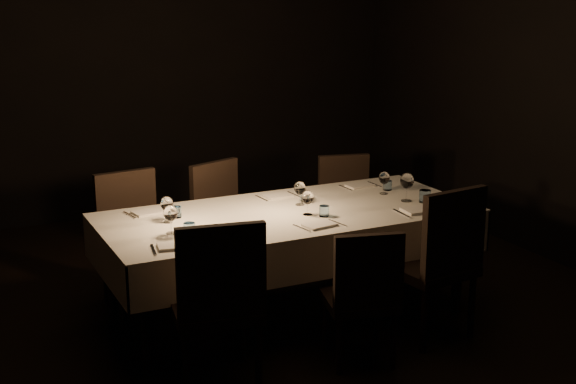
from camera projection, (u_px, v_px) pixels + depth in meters
name	position (u px, v px, depth m)	size (l,w,h in m)	color
room	(288.00, 103.00, 5.21)	(5.01, 6.01, 3.01)	black
dining_table	(288.00, 222.00, 5.42)	(2.52, 1.12, 0.76)	black
chair_near_left	(218.00, 298.00, 4.47)	(0.56, 0.56, 1.02)	black
place_setting_near_left	(177.00, 227.00, 4.84)	(0.34, 0.40, 0.18)	silver
chair_near_center	(363.00, 291.00, 4.77)	(0.51, 0.51, 0.87)	black
place_setting_near_center	(315.00, 209.00, 5.23)	(0.31, 0.39, 0.17)	silver
chair_near_right	(438.00, 257.00, 5.12)	(0.55, 0.55, 1.03)	black
place_setting_near_right	(415.00, 193.00, 5.56)	(0.37, 0.42, 0.20)	silver
chair_far_left	(133.00, 232.00, 5.75)	(0.51, 0.51, 0.95)	black
place_setting_far_left	(163.00, 208.00, 5.24)	(0.32, 0.40, 0.17)	silver
chair_far_center	(224.00, 217.00, 6.16)	(0.57, 0.57, 0.93)	black
place_setting_far_center	(294.00, 193.00, 5.64)	(0.30, 0.39, 0.17)	silver
chair_far_right	(347.00, 204.00, 6.58)	(0.51, 0.51, 0.89)	black
place_setting_far_right	(377.00, 182.00, 5.93)	(0.30, 0.39, 0.16)	silver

